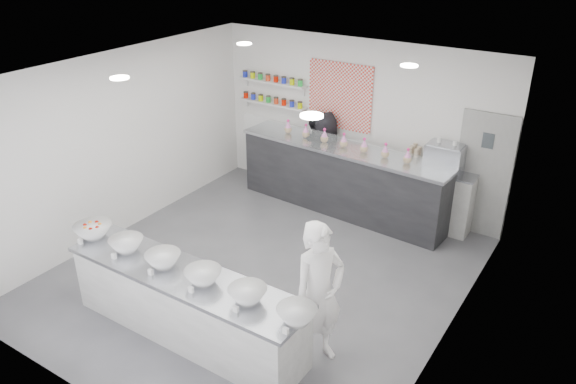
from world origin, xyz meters
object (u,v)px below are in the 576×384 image
object	(u,v)px
prep_counter	(186,305)
espresso_machine	(445,158)
woman_prep	(319,295)
staff_right	(324,157)
staff_left	(317,155)
back_bar	(342,179)
espresso_ledge	(430,197)

from	to	relation	value
prep_counter	espresso_machine	size ratio (longest dim) A/B	5.63
prep_counter	woman_prep	xyz separation A→B (m)	(1.59, 0.52, 0.46)
espresso_machine	woman_prep	xyz separation A→B (m)	(-0.11, -3.88, -0.37)
prep_counter	staff_right	size ratio (longest dim) A/B	1.97
prep_counter	espresso_machine	bearing A→B (deg)	69.49
woman_prep	staff_left	bearing A→B (deg)	55.49
back_bar	staff_left	size ratio (longest dim) A/B	2.34
back_bar	woman_prep	size ratio (longest dim) A/B	2.16
espresso_machine	woman_prep	size ratio (longest dim) A/B	0.32
espresso_ledge	espresso_machine	bearing A→B (deg)	0.00
espresso_machine	back_bar	bearing A→B (deg)	-169.00
staff_left	prep_counter	bearing A→B (deg)	108.10
espresso_ledge	staff_right	xyz separation A→B (m)	(-2.04, -0.08, 0.32)
espresso_machine	staff_left	world-z (taller)	staff_left
prep_counter	staff_left	world-z (taller)	staff_left
prep_counter	back_bar	size ratio (longest dim) A/B	0.85
staff_left	woman_prep	bearing A→B (deg)	129.99
prep_counter	espresso_machine	distance (m)	4.79
espresso_ledge	espresso_machine	distance (m)	0.77
espresso_machine	staff_right	distance (m)	2.25
woman_prep	staff_left	size ratio (longest dim) A/B	1.08
prep_counter	espresso_ledge	size ratio (longest dim) A/B	2.35
staff_left	staff_right	xyz separation A→B (m)	(0.15, 0.00, 0.00)
staff_right	prep_counter	bearing A→B (deg)	116.90
espresso_machine	prep_counter	bearing A→B (deg)	-111.04
back_bar	espresso_machine	world-z (taller)	espresso_machine
staff_left	espresso_ledge	bearing A→B (deg)	-168.52
espresso_ledge	staff_right	size ratio (longest dim) A/B	0.84
back_bar	woman_prep	world-z (taller)	woman_prep
staff_right	espresso_ledge	bearing A→B (deg)	-157.66
prep_counter	espresso_ledge	world-z (taller)	espresso_ledge
staff_left	staff_right	bearing A→B (deg)	-170.51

